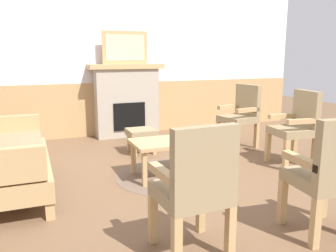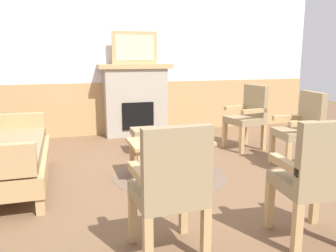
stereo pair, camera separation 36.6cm
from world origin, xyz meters
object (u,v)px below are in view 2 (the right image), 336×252
book_on_table (184,137)px  armchair_front_left (171,185)px  fireplace (136,99)px  couch (8,151)px  armchair_by_window_left (248,114)px  coffee_table (170,145)px  armchair_near_fireplace (302,127)px  framed_picture (135,48)px  footstool (146,134)px  armchair_front_center (316,176)px

book_on_table → armchair_front_left: bearing=-112.4°
fireplace → couch: 2.82m
armchair_by_window_left → armchair_front_left: 3.23m
coffee_table → armchair_by_window_left: armchair_by_window_left is taller
fireplace → armchair_near_fireplace: bearing=-56.6°
coffee_table → armchair_front_left: bearing=-107.1°
book_on_table → armchair_by_window_left: size_ratio=0.19×
framed_picture → armchair_front_left: bearing=-98.2°
armchair_near_fireplace → armchair_by_window_left: same height
couch → armchair_near_fireplace: same height
coffee_table → footstool: size_ratio=2.40×
armchair_near_fireplace → armchair_front_center: 1.94m
coffee_table → footstool: coffee_table is taller
armchair_near_fireplace → armchair_by_window_left: bearing=98.8°
fireplace → footstool: size_ratio=3.25×
footstool → armchair_by_window_left: (1.58, -0.22, 0.25)m
armchair_front_center → fireplace: bearing=97.4°
armchair_by_window_left → footstool: bearing=171.9°
couch → coffee_table: (1.79, -0.18, -0.01)m
coffee_table → armchair_front_left: (-0.50, -1.64, 0.15)m
armchair_by_window_left → armchair_front_left: (-2.04, -2.51, 0.00)m
book_on_table → armchair_front_center: size_ratio=0.19×
footstool → fireplace: bearing=84.9°
couch → footstool: (1.75, 0.91, -0.11)m
fireplace → armchair_by_window_left: fireplace is taller
framed_picture → coffee_table: size_ratio=0.83×
coffee_table → footstool: (-0.04, 1.09, -0.10)m
armchair_near_fireplace → armchair_by_window_left: 1.06m
armchair_by_window_left → framed_picture: bearing=135.9°
couch → armchair_near_fireplace: 3.51m
footstool → armchair_by_window_left: size_ratio=0.41×
fireplace → book_on_table: (0.13, -2.23, -0.20)m
framed_picture → coffee_table: (-0.06, -2.29, -1.17)m
footstool → armchair_front_center: 2.95m
book_on_table → armchair_by_window_left: 1.56m
book_on_table → fireplace: bearing=93.5°
fireplace → armchair_near_fireplace: (1.63, -2.47, -0.11)m
framed_picture → book_on_table: size_ratio=4.29×
coffee_table → book_on_table: bearing=16.7°
coffee_table → armchair_front_center: armchair_front_center is taller
coffee_table → fireplace: bearing=88.4°
coffee_table → armchair_near_fireplace: bearing=-6.2°
book_on_table → armchair_front_center: (0.39, -1.84, 0.08)m
armchair_front_left → armchair_by_window_left: bearing=50.9°
footstool → armchair_by_window_left: 1.62m
book_on_table → armchair_by_window_left: armchair_by_window_left is taller
couch → armchair_by_window_left: size_ratio=1.84×
framed_picture → couch: bearing=-131.4°
fireplace → couch: (-1.86, -2.11, -0.26)m
armchair_front_left → couch: bearing=125.2°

